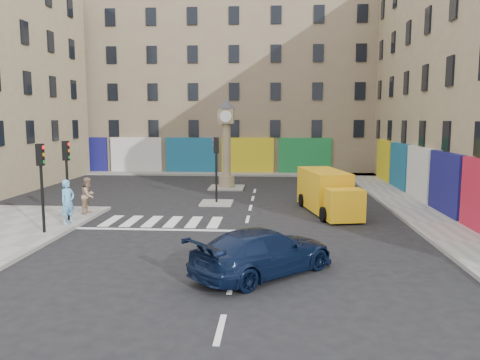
# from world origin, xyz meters

# --- Properties ---
(ground) EXTENTS (120.00, 120.00, 0.00)m
(ground) POSITION_xyz_m (0.00, 0.00, 0.00)
(ground) COLOR black
(ground) RESTS_ON ground
(sidewalk_right) EXTENTS (2.60, 30.00, 0.15)m
(sidewalk_right) POSITION_xyz_m (8.70, 10.00, 0.07)
(sidewalk_right) COLOR gray
(sidewalk_right) RESTS_ON ground
(sidewalk_far) EXTENTS (32.00, 2.40, 0.15)m
(sidewalk_far) POSITION_xyz_m (-4.00, 22.20, 0.07)
(sidewalk_far) COLOR gray
(sidewalk_far) RESTS_ON ground
(island_near) EXTENTS (1.80, 1.80, 0.12)m
(island_near) POSITION_xyz_m (-2.00, 8.00, 0.06)
(island_near) COLOR gray
(island_near) RESTS_ON ground
(island_far) EXTENTS (2.40, 2.40, 0.12)m
(island_far) POSITION_xyz_m (-2.00, 14.00, 0.06)
(island_far) COLOR gray
(island_far) RESTS_ON ground
(building_far) EXTENTS (32.00, 10.00, 17.00)m
(building_far) POSITION_xyz_m (-4.00, 28.00, 8.50)
(building_far) COLOR #7C6F52
(building_far) RESTS_ON ground
(traffic_light_left_near) EXTENTS (0.28, 0.22, 3.70)m
(traffic_light_left_near) POSITION_xyz_m (-8.30, 0.20, 2.62)
(traffic_light_left_near) COLOR black
(traffic_light_left_near) RESTS_ON sidewalk_left
(traffic_light_left_far) EXTENTS (0.28, 0.22, 3.70)m
(traffic_light_left_far) POSITION_xyz_m (-8.30, 2.60, 2.62)
(traffic_light_left_far) COLOR black
(traffic_light_left_far) RESTS_ON sidewalk_left
(traffic_light_island) EXTENTS (0.28, 0.22, 3.70)m
(traffic_light_island) POSITION_xyz_m (-2.00, 8.00, 2.59)
(traffic_light_island) COLOR black
(traffic_light_island) RESTS_ON island_near
(clock_pillar) EXTENTS (1.20, 1.20, 6.10)m
(clock_pillar) POSITION_xyz_m (-2.00, 14.00, 3.55)
(clock_pillar) COLOR #9B8565
(clock_pillar) RESTS_ON island_far
(navy_sedan) EXTENTS (5.02, 4.94, 1.45)m
(navy_sedan) POSITION_xyz_m (0.93, -4.01, 0.73)
(navy_sedan) COLOR black
(navy_sedan) RESTS_ON ground
(yellow_van) EXTENTS (2.93, 6.11, 2.14)m
(yellow_van) POSITION_xyz_m (4.04, 6.11, 1.06)
(yellow_van) COLOR yellow
(yellow_van) RESTS_ON ground
(pedestrian_blue) EXTENTS (0.74, 0.86, 2.00)m
(pedestrian_blue) POSITION_xyz_m (-8.00, 1.89, 1.15)
(pedestrian_blue) COLOR #5FA6D9
(pedestrian_blue) RESTS_ON sidewalk_left
(pedestrian_tan) EXTENTS (0.78, 0.95, 1.80)m
(pedestrian_tan) POSITION_xyz_m (-8.00, 4.24, 1.05)
(pedestrian_tan) COLOR #9C7A60
(pedestrian_tan) RESTS_ON sidewalk_left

